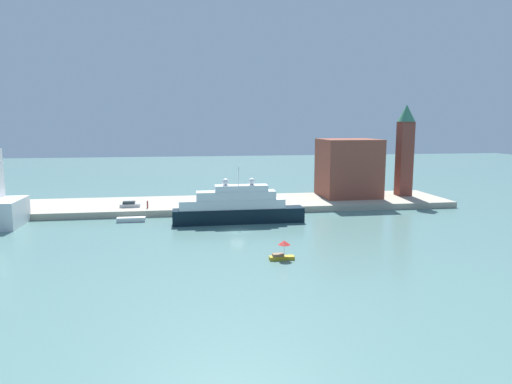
# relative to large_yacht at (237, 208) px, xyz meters

# --- Properties ---
(ground) EXTENTS (400.00, 400.00, 0.00)m
(ground) POSITION_rel_large_yacht_xyz_m (-0.75, -7.52, -3.17)
(ground) COLOR slate
(quay_dock) EXTENTS (110.00, 20.06, 1.43)m
(quay_dock) POSITION_rel_large_yacht_xyz_m (-0.75, 18.51, -2.46)
(quay_dock) COLOR #ADA38E
(quay_dock) RESTS_ON ground
(large_yacht) EXTENTS (26.71, 3.95, 11.48)m
(large_yacht) POSITION_rel_large_yacht_xyz_m (0.00, 0.00, 0.00)
(large_yacht) COLOR black
(large_yacht) RESTS_ON ground
(small_motorboat) EXTENTS (3.74, 1.85, 2.90)m
(small_motorboat) POSITION_rel_large_yacht_xyz_m (3.82, -26.42, -1.88)
(small_motorboat) COLOR #B7991E
(small_motorboat) RESTS_ON ground
(work_barge) EXTENTS (5.75, 1.55, 0.93)m
(work_barge) POSITION_rel_large_yacht_xyz_m (-21.55, 4.37, -2.71)
(work_barge) COLOR silver
(work_barge) RESTS_ON ground
(harbor_building) EXTENTS (14.17, 13.53, 14.75)m
(harbor_building) POSITION_rel_large_yacht_xyz_m (31.39, 21.42, 5.63)
(harbor_building) COLOR brown
(harbor_building) RESTS_ON quay_dock
(bell_tower) EXTENTS (4.53, 4.53, 23.53)m
(bell_tower) POSITION_rel_large_yacht_xyz_m (46.21, 20.44, 11.11)
(bell_tower) COLOR brown
(bell_tower) RESTS_ON quay_dock
(parked_car) EXTENTS (4.45, 1.89, 1.29)m
(parked_car) POSITION_rel_large_yacht_xyz_m (-22.83, 13.85, -1.19)
(parked_car) COLOR silver
(parked_car) RESTS_ON quay_dock
(person_figure) EXTENTS (0.36, 0.36, 1.80)m
(person_figure) POSITION_rel_large_yacht_xyz_m (-18.77, 11.71, -0.91)
(person_figure) COLOR maroon
(person_figure) RESTS_ON quay_dock
(mooring_bollard) EXTENTS (0.47, 0.47, 0.62)m
(mooring_bollard) POSITION_rel_large_yacht_xyz_m (-3.65, 9.88, -1.44)
(mooring_bollard) COLOR black
(mooring_bollard) RESTS_ON quay_dock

